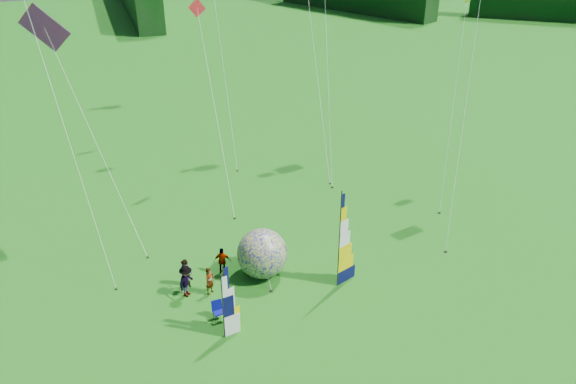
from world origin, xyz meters
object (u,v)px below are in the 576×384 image
object	(u,v)px
spectator_b	(186,274)
spectator_d	(222,261)
side_banner_left	(225,302)
feather_banner_main	(339,242)
side_banner_far	(223,308)
spectator_c	(186,281)
camp_chair	(218,311)
kite_whale	(311,14)
bol_inflatable	(262,254)
spectator_a	(210,281)

from	to	relation	value
spectator_b	spectator_d	world-z (taller)	spectator_b
side_banner_left	feather_banner_main	bearing A→B (deg)	-9.53
feather_banner_main	side_banner_far	bearing A→B (deg)	175.58
feather_banner_main	side_banner_left	world-z (taller)	feather_banner_main
spectator_c	camp_chair	size ratio (longest dim) A/B	1.84
spectator_c	kite_whale	size ratio (longest dim) A/B	0.08
side_banner_far	spectator_c	size ratio (longest dim) A/B	1.91
feather_banner_main	bol_inflatable	world-z (taller)	feather_banner_main
feather_banner_main	side_banner_left	xyz separation A→B (m)	(-6.38, -1.68, -0.87)
feather_banner_main	kite_whale	distance (m)	19.67
feather_banner_main	spectator_b	size ratio (longest dim) A/B	3.31
side_banner_left	bol_inflatable	xyz separation A→B (m)	(2.95, 3.93, -0.50)
camp_chair	kite_whale	size ratio (longest dim) A/B	0.04
side_banner_left	spectator_b	xyz separation A→B (m)	(-1.13, 4.22, -1.03)
spectator_a	kite_whale	bearing A→B (deg)	16.98
side_banner_left	kite_whale	world-z (taller)	kite_whale
spectator_d	camp_chair	distance (m)	3.82
side_banner_left	spectator_d	world-z (taller)	side_banner_left
side_banner_far	spectator_b	world-z (taller)	side_banner_far
feather_banner_main	spectator_d	bearing A→B (deg)	129.57
side_banner_far	kite_whale	xyz separation A→B (m)	(11.57, 19.11, 9.09)
bol_inflatable	side_banner_far	bearing A→B (deg)	-126.78
bol_inflatable	camp_chair	size ratio (longest dim) A/B	2.79
feather_banner_main	camp_chair	size ratio (longest dim) A/B	5.61
camp_chair	side_banner_far	bearing A→B (deg)	-96.71
side_banner_far	spectator_c	xyz separation A→B (m)	(-1.08, 3.68, -0.81)
camp_chair	spectator_c	bearing A→B (deg)	109.94
side_banner_far	bol_inflatable	size ratio (longest dim) A/B	1.26
bol_inflatable	spectator_d	world-z (taller)	bol_inflatable
spectator_d	feather_banner_main	bearing A→B (deg)	169.14
spectator_c	camp_chair	distance (m)	2.61
spectator_a	kite_whale	xyz separation A→B (m)	(11.49, 15.62, 10.03)
spectator_a	spectator_b	size ratio (longest dim) A/B	0.93
spectator_c	spectator_d	world-z (taller)	spectator_c
side_banner_left	spectator_b	world-z (taller)	side_banner_left
side_banner_left	camp_chair	size ratio (longest dim) A/B	3.82
bol_inflatable	kite_whale	xyz separation A→B (m)	(8.46, 14.96, 9.44)
kite_whale	spectator_b	bearing A→B (deg)	-118.21
spectator_d	side_banner_left	bearing A→B (deg)	97.78
spectator_b	spectator_d	size ratio (longest dim) A/B	1.05
feather_banner_main	camp_chair	bearing A→B (deg)	164.17
feather_banner_main	bol_inflatable	size ratio (longest dim) A/B	2.01
spectator_c	spectator_d	bearing A→B (deg)	-19.95
bol_inflatable	kite_whale	size ratio (longest dim) A/B	0.13
spectator_c	side_banner_far	bearing A→B (deg)	-124.96
side_banner_far	kite_whale	world-z (taller)	kite_whale
kite_whale	spectator_a	bearing A→B (deg)	-114.03
side_banner_left	side_banner_far	xyz separation A→B (m)	(-0.16, -0.22, -0.15)
spectator_c	side_banner_left	bearing A→B (deg)	-121.65
bol_inflatable	spectator_d	distance (m)	2.25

